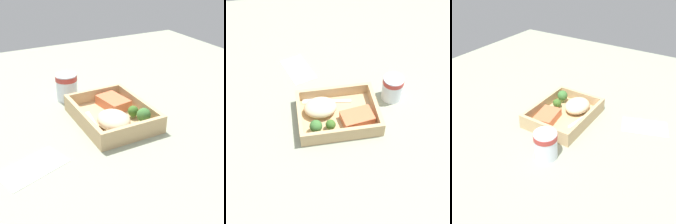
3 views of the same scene
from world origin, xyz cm
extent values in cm
cube|color=gray|center=(0.00, 0.00, -1.00)|extent=(160.00, 160.00, 2.00)
cube|color=tan|center=(0.00, 0.00, 0.60)|extent=(24.88, 18.90, 1.20)
cube|color=tan|center=(0.00, -8.85, 3.05)|extent=(24.88, 1.20, 3.70)
cube|color=tan|center=(0.00, 8.85, 3.05)|extent=(24.88, 1.20, 3.70)
cube|color=tan|center=(-11.84, 0.00, 3.05)|extent=(1.20, 16.50, 3.70)
cube|color=tan|center=(11.84, 0.00, 3.05)|extent=(1.20, 16.50, 3.70)
cube|color=#DF7045|center=(-5.42, 3.23, 2.62)|extent=(10.40, 7.73, 2.83)
ellipsoid|color=beige|center=(5.21, -2.26, 3.34)|extent=(10.21, 8.30, 4.28)
cylinder|color=#87A763|center=(3.05, 4.96, 1.77)|extent=(1.16, 1.16, 1.15)
sphere|color=#3E6A26|center=(3.05, 4.96, 3.18)|extent=(3.04, 3.04, 3.04)
cylinder|color=#7C9C5A|center=(7.48, 5.50, 2.07)|extent=(1.44, 1.44, 1.73)
sphere|color=#3E7433|center=(7.48, 5.50, 3.98)|extent=(3.79, 3.79, 3.79)
cube|color=white|center=(0.92, -6.18, 1.42)|extent=(12.43, 2.93, 0.44)
cube|color=white|center=(8.73, -7.35, 1.42)|extent=(3.69, 2.68, 0.44)
cylinder|color=white|center=(-18.96, -6.07, 4.20)|extent=(6.61, 6.61, 8.39)
cylinder|color=#B23833|center=(-18.96, -6.07, 7.24)|extent=(6.81, 6.81, 1.51)
cube|color=white|center=(10.52, -25.41, 0.12)|extent=(12.71, 16.71, 0.24)
camera|label=1|loc=(67.35, -35.63, 43.24)|focal=50.00mm
camera|label=2|loc=(10.62, 63.29, 74.74)|focal=50.00mm
camera|label=3|loc=(-63.54, -40.93, 52.24)|focal=42.00mm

